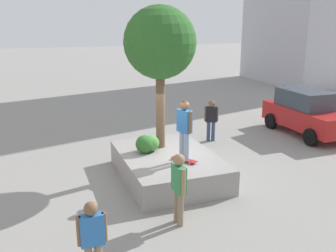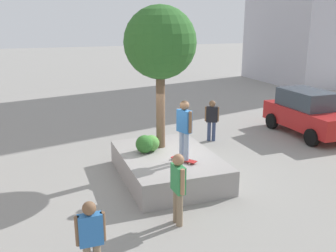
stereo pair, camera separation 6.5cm
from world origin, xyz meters
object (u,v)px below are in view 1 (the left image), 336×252
skateboard (184,160)px  passerby_with_bag (179,184)px  pedestrian_crossing (211,118)px  plaza_tree (160,44)px  bystander_watching (92,236)px  skateboarder (184,126)px  planter_ledge (168,166)px  sedan_parked (306,112)px

skateboard → passerby_with_bag: bearing=-25.9°
skateboard → pedestrian_crossing: bearing=143.1°
plaza_tree → passerby_with_bag: size_ratio=2.49×
skateboard → pedestrian_crossing: 4.38m
skateboard → bystander_watching: size_ratio=0.48×
plaza_tree → skateboarder: (1.46, 0.21, -2.19)m
skateboard → plaza_tree: bearing=-172.0°
skateboarder → bystander_watching: skateboarder is taller
planter_ledge → sedan_parked: size_ratio=0.95×
skateboarder → bystander_watching: size_ratio=1.07×
bystander_watching → skateboard: bearing=136.2°
planter_ledge → passerby_with_bag: size_ratio=2.18×
skateboarder → passerby_with_bag: 2.30m
skateboard → skateboarder: (-0.00, 0.00, 1.01)m
sedan_parked → plaza_tree: bearing=-78.0°
pedestrian_crossing → skateboard: bearing=-36.9°
bystander_watching → passerby_with_bag: 2.59m
plaza_tree → pedestrian_crossing: plaza_tree is taller
sedan_parked → bystander_watching: (6.24, -9.96, -0.02)m
bystander_watching → pedestrian_crossing: pedestrian_crossing is taller
pedestrian_crossing → skateboarder: bearing=-36.9°
passerby_with_bag → skateboard: bearing=154.1°
planter_ledge → skateboarder: skateboarder is taller
skateboard → passerby_with_bag: 2.17m
skateboarder → passerby_with_bag: skateboarder is taller
planter_ledge → skateboarder: (0.71, 0.23, 1.44)m
skateboard → passerby_with_bag: passerby_with_bag is taller
skateboard → planter_ledge: bearing=-161.9°
plaza_tree → skateboarder: 2.64m
sedan_parked → pedestrian_crossing: size_ratio=2.43×
skateboarder → passerby_with_bag: (1.95, -0.94, -0.79)m
passerby_with_bag → pedestrian_crossing: passerby_with_bag is taller
skateboard → bystander_watching: 4.56m
skateboarder → skateboard: bearing=-0.5°
passerby_with_bag → sedan_parked: bearing=122.3°
planter_ledge → pedestrian_crossing: size_ratio=2.31×
pedestrian_crossing → sedan_parked: bearing=82.5°
sedan_parked → bystander_watching: 11.76m
pedestrian_crossing → planter_ledge: bearing=-45.6°
sedan_parked → pedestrian_crossing: 4.21m
bystander_watching → passerby_with_bag: size_ratio=0.92×
pedestrian_crossing → bystander_watching: bearing=-40.4°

